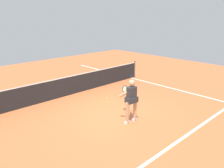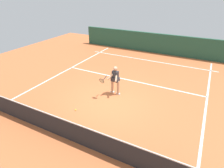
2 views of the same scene
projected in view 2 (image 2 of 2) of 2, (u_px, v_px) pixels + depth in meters
name	position (u px, v px, depth m)	size (l,w,h in m)	color
ground_plane	(108.00, 101.00, 9.42)	(23.63, 23.63, 0.00)	#C66638
court_back_wall	(157.00, 43.00, 15.98)	(13.81, 0.24, 1.66)	#23513D
baseline_marking	(148.00, 60.00, 14.62)	(9.81, 0.10, 0.01)	white
service_line_marking	(129.00, 80.00, 11.53)	(8.81, 0.10, 0.01)	white
sideline_left_marking	(203.00, 127.00, 7.62)	(0.10, 16.18, 0.01)	white
sideline_right_marking	(44.00, 82.00, 11.22)	(0.10, 16.18, 0.01)	white
court_net	(68.00, 130.00, 6.80)	(9.49, 0.08, 0.99)	#4C4C51
tennis_player	(115.00, 79.00, 9.67)	(0.83, 0.92, 1.55)	tan
tennis_ball_near	(76.00, 110.00, 8.67)	(0.07, 0.07, 0.07)	#D1E533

